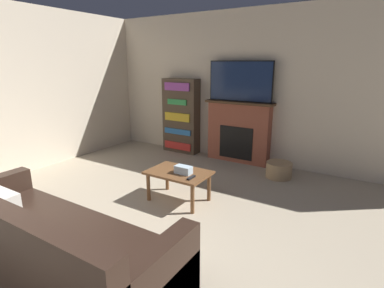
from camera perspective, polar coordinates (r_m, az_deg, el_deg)
name	(u,v)px	position (r m, az deg, el deg)	size (l,w,h in m)	color
wall_back	(251,88)	(5.54, 11.18, 10.36)	(6.88, 0.06, 2.70)	beige
wall_side	(28,91)	(5.68, -28.84, 8.90)	(0.06, 5.65, 2.70)	beige
fireplace	(239,132)	(5.58, 8.85, 2.34)	(1.26, 0.28, 1.12)	brown
tv	(240,81)	(5.43, 9.17, 11.70)	(1.18, 0.03, 0.71)	black
couch	(48,249)	(2.94, -25.78, -17.54)	(2.38, 0.91, 0.83)	black
coffee_table	(179,176)	(3.98, -2.58, -6.09)	(0.81, 0.54, 0.41)	brown
tissue_box	(183,170)	(3.88, -1.66, -4.92)	(0.22, 0.12, 0.10)	silver
remote_control	(191,178)	(3.72, -0.16, -6.42)	(0.04, 0.15, 0.02)	black
bookshelf	(181,116)	(6.11, -2.10, 5.35)	(0.76, 0.29, 1.49)	#4C3D2D
storage_basket	(279,170)	(5.03, 16.21, -4.76)	(0.41, 0.41, 0.25)	tan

